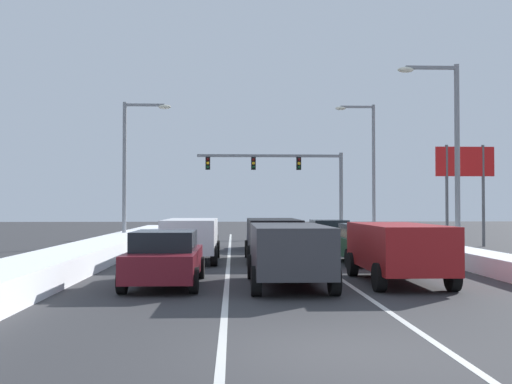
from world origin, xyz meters
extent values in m
plane|color=#333335|center=(0.00, 14.15, 0.00)|extent=(120.00, 120.00, 0.00)
cube|color=silver|center=(1.70, 17.69, 0.00)|extent=(0.14, 38.91, 0.01)
cube|color=silver|center=(-1.70, 17.69, 0.00)|extent=(0.14, 38.91, 0.01)
cube|color=white|center=(7.00, 17.69, 0.30)|extent=(1.37, 38.91, 0.60)
cube|color=white|center=(-7.00, 17.69, 0.36)|extent=(2.09, 38.91, 0.72)
cube|color=maroon|center=(3.16, 7.87, 1.04)|extent=(1.95, 4.90, 1.25)
cube|color=black|center=(3.16, 5.46, 1.32)|extent=(1.56, 0.06, 0.55)
cube|color=red|center=(2.38, 5.47, 0.94)|extent=(0.20, 0.08, 0.28)
cube|color=red|center=(3.94, 5.47, 0.94)|extent=(0.20, 0.08, 0.28)
cylinder|color=black|center=(2.20, 9.57, 0.37)|extent=(0.25, 0.74, 0.74)
cylinder|color=black|center=(4.11, 9.57, 0.37)|extent=(0.25, 0.74, 0.74)
cylinder|color=black|center=(2.20, 6.17, 0.37)|extent=(0.25, 0.74, 0.74)
cylinder|color=black|center=(4.11, 6.17, 0.37)|extent=(0.25, 0.74, 0.74)
cube|color=#1E5633|center=(3.49, 13.68, 0.63)|extent=(1.82, 4.50, 0.70)
cube|color=black|center=(3.49, 13.53, 1.23)|extent=(1.64, 2.20, 0.55)
cube|color=red|center=(2.80, 11.48, 0.75)|extent=(0.24, 0.08, 0.14)
cube|color=red|center=(4.18, 11.48, 0.75)|extent=(0.24, 0.08, 0.14)
cylinder|color=black|center=(2.60, 15.23, 0.33)|extent=(0.22, 0.66, 0.66)
cylinder|color=black|center=(4.38, 15.23, 0.33)|extent=(0.22, 0.66, 0.66)
cylinder|color=black|center=(2.60, 12.13, 0.33)|extent=(0.22, 0.66, 0.66)
cylinder|color=black|center=(4.38, 12.13, 0.33)|extent=(0.22, 0.66, 0.66)
cube|color=slate|center=(3.18, 20.24, 0.63)|extent=(1.82, 4.50, 0.70)
cube|color=black|center=(3.18, 20.09, 1.23)|extent=(1.64, 2.20, 0.55)
cube|color=red|center=(2.49, 18.04, 0.75)|extent=(0.24, 0.08, 0.14)
cube|color=red|center=(3.87, 18.04, 0.75)|extent=(0.24, 0.08, 0.14)
cylinder|color=black|center=(2.29, 21.79, 0.33)|extent=(0.22, 0.66, 0.66)
cylinder|color=black|center=(4.07, 21.79, 0.33)|extent=(0.22, 0.66, 0.66)
cylinder|color=black|center=(2.29, 18.69, 0.33)|extent=(0.22, 0.66, 0.66)
cylinder|color=black|center=(4.07, 18.69, 0.33)|extent=(0.22, 0.66, 0.66)
cube|color=#38383D|center=(-0.01, 7.24, 1.04)|extent=(1.95, 4.90, 1.25)
cube|color=black|center=(-0.01, 4.83, 1.32)|extent=(1.56, 0.06, 0.55)
cube|color=red|center=(-0.79, 4.84, 0.94)|extent=(0.20, 0.08, 0.28)
cube|color=red|center=(0.77, 4.84, 0.94)|extent=(0.20, 0.08, 0.28)
cylinder|color=black|center=(-0.96, 8.94, 0.37)|extent=(0.25, 0.74, 0.74)
cylinder|color=black|center=(0.95, 8.94, 0.37)|extent=(0.25, 0.74, 0.74)
cylinder|color=black|center=(-0.96, 5.54, 0.37)|extent=(0.25, 0.74, 0.74)
cylinder|color=black|center=(0.95, 5.54, 0.37)|extent=(0.25, 0.74, 0.74)
cube|color=black|center=(0.06, 14.63, 1.04)|extent=(1.95, 4.90, 1.25)
cube|color=black|center=(0.06, 12.22, 1.32)|extent=(1.56, 0.06, 0.55)
cube|color=red|center=(-0.72, 12.23, 0.94)|extent=(0.20, 0.08, 0.28)
cube|color=red|center=(0.84, 12.23, 0.94)|extent=(0.20, 0.08, 0.28)
cylinder|color=black|center=(-0.90, 16.33, 0.37)|extent=(0.25, 0.74, 0.74)
cylinder|color=black|center=(1.01, 16.33, 0.37)|extent=(0.25, 0.74, 0.74)
cylinder|color=black|center=(-0.90, 12.93, 0.37)|extent=(0.25, 0.74, 0.74)
cylinder|color=black|center=(1.01, 12.93, 0.37)|extent=(0.25, 0.74, 0.74)
cube|color=#937F60|center=(0.21, 20.99, 0.63)|extent=(1.82, 4.50, 0.70)
cube|color=black|center=(0.21, 20.84, 1.23)|extent=(1.64, 2.20, 0.55)
cube|color=red|center=(-0.48, 18.79, 0.75)|extent=(0.24, 0.08, 0.14)
cube|color=red|center=(0.90, 18.79, 0.75)|extent=(0.24, 0.08, 0.14)
cylinder|color=black|center=(-0.68, 22.54, 0.33)|extent=(0.22, 0.66, 0.66)
cylinder|color=black|center=(1.10, 22.54, 0.33)|extent=(0.22, 0.66, 0.66)
cylinder|color=black|center=(-0.68, 19.44, 0.33)|extent=(0.22, 0.66, 0.66)
cylinder|color=black|center=(1.10, 19.44, 0.33)|extent=(0.22, 0.66, 0.66)
cube|color=maroon|center=(-3.40, 7.58, 0.63)|extent=(1.82, 4.50, 0.70)
cube|color=black|center=(-3.40, 7.43, 1.23)|extent=(1.64, 2.20, 0.55)
cube|color=red|center=(-4.09, 5.38, 0.75)|extent=(0.24, 0.08, 0.14)
cube|color=red|center=(-2.70, 5.38, 0.75)|extent=(0.24, 0.08, 0.14)
cylinder|color=black|center=(-4.29, 9.13, 0.33)|extent=(0.22, 0.66, 0.66)
cylinder|color=black|center=(-2.51, 9.13, 0.33)|extent=(0.22, 0.66, 0.66)
cylinder|color=black|center=(-4.29, 6.03, 0.33)|extent=(0.22, 0.66, 0.66)
cylinder|color=black|center=(-2.51, 6.03, 0.33)|extent=(0.22, 0.66, 0.66)
cube|color=silver|center=(-3.17, 14.50, 1.04)|extent=(1.95, 4.90, 1.25)
cube|color=black|center=(-3.17, 12.09, 1.32)|extent=(1.56, 0.06, 0.55)
cube|color=red|center=(-3.95, 12.10, 0.94)|extent=(0.20, 0.08, 0.28)
cube|color=red|center=(-2.39, 12.10, 0.94)|extent=(0.20, 0.08, 0.28)
cylinder|color=black|center=(-4.13, 16.20, 0.37)|extent=(0.25, 0.74, 0.74)
cylinder|color=black|center=(-2.22, 16.20, 0.37)|extent=(0.25, 0.74, 0.74)
cylinder|color=black|center=(-4.13, 12.80, 0.37)|extent=(0.25, 0.74, 0.74)
cylinder|color=black|center=(-2.22, 12.80, 0.37)|extent=(0.25, 0.74, 0.74)
cube|color=navy|center=(-3.32, 21.34, 0.63)|extent=(1.82, 4.50, 0.70)
cube|color=black|center=(-3.32, 21.19, 1.23)|extent=(1.64, 2.20, 0.55)
cube|color=red|center=(-4.01, 19.14, 0.75)|extent=(0.24, 0.08, 0.14)
cube|color=red|center=(-2.63, 19.14, 0.75)|extent=(0.24, 0.08, 0.14)
cylinder|color=black|center=(-4.21, 22.89, 0.33)|extent=(0.22, 0.66, 0.66)
cylinder|color=black|center=(-2.43, 22.89, 0.33)|extent=(0.22, 0.66, 0.66)
cylinder|color=black|center=(-4.21, 19.79, 0.33)|extent=(0.22, 0.66, 0.66)
cylinder|color=black|center=(-2.43, 19.79, 0.33)|extent=(0.22, 0.66, 0.66)
cylinder|color=slate|center=(6.60, 35.37, 3.10)|extent=(0.28, 0.28, 6.20)
cube|color=slate|center=(1.20, 35.37, 5.95)|extent=(10.80, 0.20, 0.20)
cube|color=black|center=(3.40, 35.37, 5.38)|extent=(0.34, 0.34, 0.95)
sphere|color=#4C0A0A|center=(3.40, 35.18, 5.66)|extent=(0.22, 0.22, 0.22)
sphere|color=#F2AD14|center=(3.40, 35.18, 5.38)|extent=(0.22, 0.22, 0.22)
sphere|color=#0C3819|center=(3.40, 35.18, 5.09)|extent=(0.22, 0.22, 0.22)
cube|color=black|center=(0.00, 35.37, 5.38)|extent=(0.34, 0.34, 0.95)
sphere|color=#4C0A0A|center=(0.00, 35.18, 5.66)|extent=(0.22, 0.22, 0.22)
sphere|color=#F2AD14|center=(0.00, 35.18, 5.38)|extent=(0.22, 0.22, 0.22)
sphere|color=#0C3819|center=(0.00, 35.18, 5.09)|extent=(0.22, 0.22, 0.22)
cube|color=black|center=(-3.40, 35.37, 5.38)|extent=(0.34, 0.34, 0.95)
sphere|color=#4C0A0A|center=(-3.40, 35.18, 5.66)|extent=(0.22, 0.22, 0.22)
sphere|color=#F2AD14|center=(-3.40, 35.18, 5.38)|extent=(0.22, 0.22, 0.22)
sphere|color=#0C3819|center=(-3.40, 35.18, 5.09)|extent=(0.22, 0.22, 0.22)
cylinder|color=gray|center=(8.00, 15.92, 4.12)|extent=(0.22, 0.22, 8.23)
cube|color=gray|center=(6.90, 15.92, 8.08)|extent=(2.20, 0.14, 0.14)
ellipsoid|color=#EAE5C6|center=(5.80, 15.92, 7.98)|extent=(0.70, 0.36, 0.24)
cylinder|color=gray|center=(7.80, 30.07, 4.46)|extent=(0.22, 0.22, 8.92)
cube|color=gray|center=(6.70, 30.07, 8.77)|extent=(2.20, 0.14, 0.14)
ellipsoid|color=#EAE5C6|center=(5.60, 30.07, 8.67)|extent=(0.70, 0.36, 0.24)
cylinder|color=gray|center=(-7.55, 24.23, 3.98)|extent=(0.22, 0.22, 7.97)
cube|color=gray|center=(-6.45, 24.23, 7.82)|extent=(2.20, 0.14, 0.14)
ellipsoid|color=#EAE5C6|center=(-5.35, 24.23, 7.72)|extent=(0.70, 0.36, 0.24)
cylinder|color=#59595B|center=(10.02, 22.70, 2.75)|extent=(0.16, 0.16, 5.50)
cylinder|color=#59595B|center=(12.02, 22.70, 2.75)|extent=(0.16, 0.16, 5.50)
cube|color=red|center=(11.02, 22.70, 4.60)|extent=(3.20, 0.12, 1.60)
camera|label=1|loc=(-1.53, -8.90, 2.19)|focal=41.69mm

